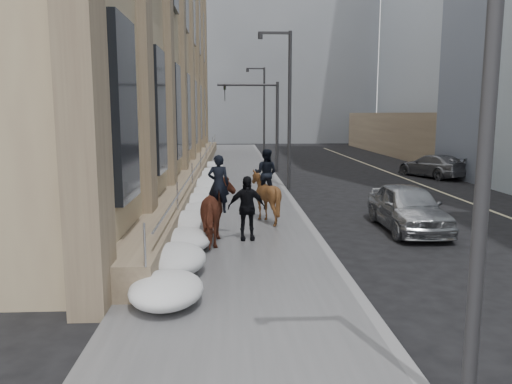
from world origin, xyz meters
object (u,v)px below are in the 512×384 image
(pedestrian, at_px, (247,208))
(car_silver, at_px, (408,207))
(mounted_horse_left, at_px, (219,209))
(car_grey, at_px, (433,166))
(mounted_horse_right, at_px, (265,192))

(pedestrian, height_order, car_silver, pedestrian)
(mounted_horse_left, xyz_separation_m, car_grey, (12.89, 15.78, -0.43))
(mounted_horse_right, height_order, pedestrian, mounted_horse_right)
(car_silver, bearing_deg, pedestrian, -164.04)
(mounted_horse_right, height_order, car_grey, mounted_horse_right)
(pedestrian, bearing_deg, mounted_horse_left, -162.97)
(pedestrian, distance_m, car_grey, 19.59)
(mounted_horse_right, distance_m, pedestrian, 2.73)
(mounted_horse_right, distance_m, car_grey, 17.10)
(pedestrian, xyz_separation_m, car_grey, (12.05, 15.44, -0.39))
(mounted_horse_right, xyz_separation_m, car_silver, (4.77, -1.13, -0.38))
(mounted_horse_right, relative_size, car_silver, 0.55)
(mounted_horse_right, bearing_deg, pedestrian, 93.33)
(mounted_horse_left, height_order, pedestrian, mounted_horse_left)
(mounted_horse_left, xyz_separation_m, car_silver, (6.35, 1.84, -0.35))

